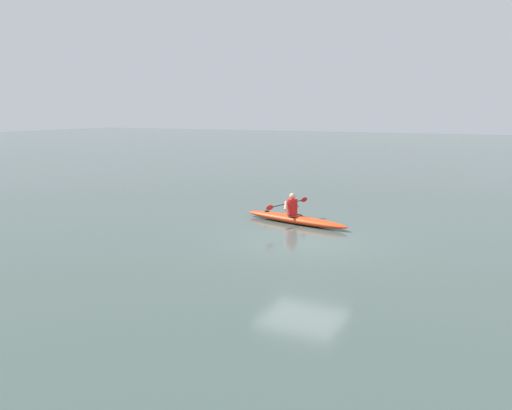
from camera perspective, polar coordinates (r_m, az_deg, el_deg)
The scene contains 3 objects.
ground_plane at distance 15.80m, azimuth 5.33°, elevation -4.02°, with size 160.00×160.00×0.00m, color #384742.
kayak at distance 18.23m, azimuth 4.34°, elevation -1.58°, with size 4.24×1.54×0.29m.
kayaker at distance 18.22m, azimuth 3.98°, elevation -0.06°, with size 0.68×2.41×0.78m.
Camera 1 is at (-5.46, 14.29, 3.93)m, focal length 36.15 mm.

